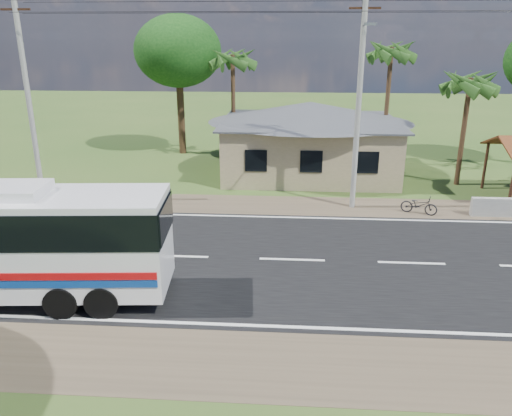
% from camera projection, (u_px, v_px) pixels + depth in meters
% --- Properties ---
extents(ground, '(120.00, 120.00, 0.00)m').
position_uv_depth(ground, '(292.00, 260.00, 19.12)').
color(ground, '#2D4E1B').
rests_on(ground, ground).
extents(road, '(120.00, 16.00, 0.03)m').
position_uv_depth(road, '(292.00, 260.00, 19.12)').
color(road, black).
rests_on(road, ground).
extents(house, '(12.40, 10.00, 5.00)m').
position_uv_depth(house, '(309.00, 131.00, 30.45)').
color(house, tan).
rests_on(house, ground).
extents(utility_poles, '(32.80, 2.22, 11.00)m').
position_uv_depth(utility_poles, '(352.00, 90.00, 23.18)').
color(utility_poles, '#9E9E99').
rests_on(utility_poles, ground).
extents(palm_near, '(2.80, 2.80, 6.70)m').
position_uv_depth(palm_near, '(470.00, 83.00, 27.01)').
color(palm_near, '#47301E').
rests_on(palm_near, ground).
extents(palm_mid, '(2.80, 2.80, 8.20)m').
position_uv_depth(palm_mid, '(391.00, 53.00, 31.01)').
color(palm_mid, '#47301E').
rests_on(palm_mid, ground).
extents(palm_far, '(2.80, 2.80, 7.70)m').
position_uv_depth(palm_far, '(233.00, 60.00, 32.28)').
color(palm_far, '#47301E').
rests_on(palm_far, ground).
extents(tree_behind_house, '(6.00, 6.00, 9.61)m').
position_uv_depth(tree_behind_house, '(178.00, 52.00, 34.28)').
color(tree_behind_house, '#47301E').
rests_on(tree_behind_house, ground).
extents(motorcycle, '(1.81, 1.20, 0.90)m').
position_uv_depth(motorcycle, '(419.00, 205.00, 23.95)').
color(motorcycle, black).
rests_on(motorcycle, ground).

